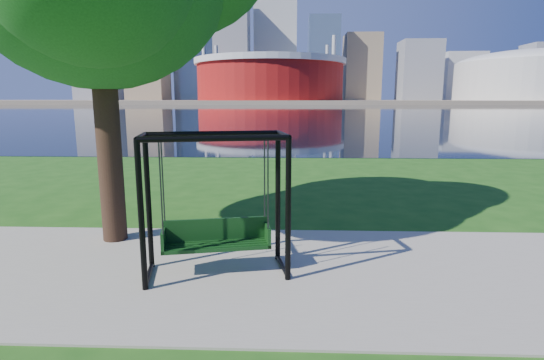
{
  "coord_description": "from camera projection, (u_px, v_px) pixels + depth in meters",
  "views": [
    {
      "loc": [
        0.43,
        -6.4,
        2.52
      ],
      "look_at": [
        0.18,
        0.0,
        1.3
      ],
      "focal_mm": 28.0,
      "sensor_mm": 36.0,
      "label": 1
    }
  ],
  "objects": [
    {
      "name": "ground",
      "position": [
        261.0,
        260.0,
        6.77
      ],
      "size": [
        900.0,
        900.0,
        0.0
      ],
      "primitive_type": "plane",
      "color": "#1E5114",
      "rests_on": "ground"
    },
    {
      "name": "path",
      "position": [
        259.0,
        271.0,
        6.28
      ],
      "size": [
        120.0,
        4.0,
        0.03
      ],
      "primitive_type": "cube",
      "color": "#9E937F",
      "rests_on": "ground"
    },
    {
      "name": "river",
      "position": [
        287.0,
        109.0,
        106.89
      ],
      "size": [
        900.0,
        180.0,
        0.02
      ],
      "primitive_type": "cube",
      "color": "black",
      "rests_on": "ground"
    },
    {
      "name": "far_bank",
      "position": [
        288.0,
        101.0,
        306.95
      ],
      "size": [
        900.0,
        228.0,
        2.0
      ],
      "primitive_type": "cube",
      "color": "#937F60",
      "rests_on": "ground"
    },
    {
      "name": "stadium",
      "position": [
        270.0,
        78.0,
        235.16
      ],
      "size": [
        83.0,
        83.0,
        32.0
      ],
      "color": "maroon",
      "rests_on": "far_bank"
    },
    {
      "name": "arena",
      "position": [
        537.0,
        74.0,
        229.32
      ],
      "size": [
        84.0,
        84.0,
        26.56
      ],
      "color": "beige",
      "rests_on": "far_bank"
    },
    {
      "name": "skyline",
      "position": [
        283.0,
        54.0,
        313.72
      ],
      "size": [
        392.0,
        66.0,
        96.5
      ],
      "color": "gray",
      "rests_on": "far_bank"
    },
    {
      "name": "swing",
      "position": [
        216.0,
        208.0,
        6.04
      ],
      "size": [
        2.15,
        1.26,
        2.07
      ],
      "rotation": [
        0.0,
        0.0,
        0.2
      ],
      "color": "black",
      "rests_on": "ground"
    }
  ]
}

